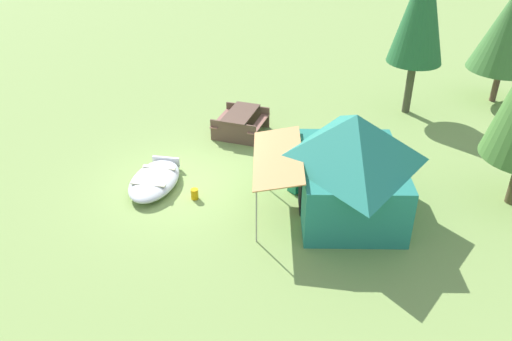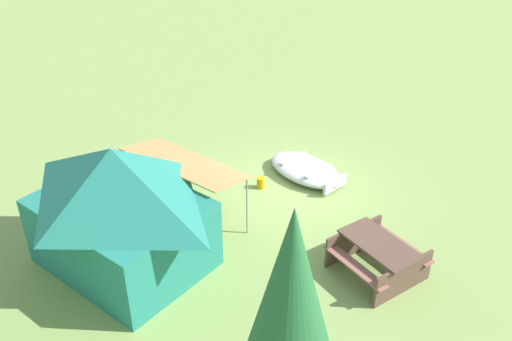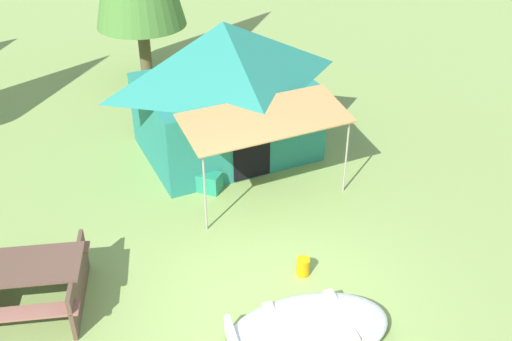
{
  "view_description": "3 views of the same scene",
  "coord_description": "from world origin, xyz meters",
  "px_view_note": "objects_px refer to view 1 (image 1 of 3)",
  "views": [
    {
      "loc": [
        12.37,
        3.38,
        8.15
      ],
      "look_at": [
        0.36,
        2.01,
        0.81
      ],
      "focal_mm": 37.19,
      "sensor_mm": 36.0,
      "label": 1
    },
    {
      "loc": [
        -7.66,
        9.21,
        7.79
      ],
      "look_at": [
        -0.1,
        1.37,
        1.27
      ],
      "focal_mm": 39.09,
      "sensor_mm": 36.0,
      "label": 2
    },
    {
      "loc": [
        -2.3,
        -5.86,
        6.19
      ],
      "look_at": [
        0.57,
        2.21,
        0.84
      ],
      "focal_mm": 41.21,
      "sensor_mm": 36.0,
      "label": 3
    }
  ],
  "objects_px": {
    "pine_tree_back_right": "(510,28)",
    "pine_tree_far_center": "(422,7)",
    "beached_rowboat": "(155,180)",
    "picnic_table": "(241,120)",
    "fuel_can": "(195,194)",
    "canvas_cabin_tent": "(352,163)",
    "cooler_box": "(297,184)"
  },
  "relations": [
    {
      "from": "beached_rowboat",
      "to": "pine_tree_far_center",
      "type": "height_order",
      "value": "pine_tree_far_center"
    },
    {
      "from": "cooler_box",
      "to": "picnic_table",
      "type": "bearing_deg",
      "value": -147.69
    },
    {
      "from": "cooler_box",
      "to": "pine_tree_back_right",
      "type": "bearing_deg",
      "value": 134.76
    },
    {
      "from": "cooler_box",
      "to": "canvas_cabin_tent",
      "type": "bearing_deg",
      "value": 59.55
    },
    {
      "from": "picnic_table",
      "to": "fuel_can",
      "type": "bearing_deg",
      "value": -10.13
    },
    {
      "from": "beached_rowboat",
      "to": "pine_tree_back_right",
      "type": "bearing_deg",
      "value": 123.34
    },
    {
      "from": "picnic_table",
      "to": "pine_tree_far_center",
      "type": "xyz_separation_m",
      "value": [
        -2.4,
        5.7,
        3.25
      ]
    },
    {
      "from": "pine_tree_far_center",
      "to": "pine_tree_back_right",
      "type": "bearing_deg",
      "value": 111.92
    },
    {
      "from": "beached_rowboat",
      "to": "canvas_cabin_tent",
      "type": "relative_size",
      "value": 0.56
    },
    {
      "from": "fuel_can",
      "to": "pine_tree_far_center",
      "type": "bearing_deg",
      "value": 134.85
    },
    {
      "from": "pine_tree_back_right",
      "to": "pine_tree_far_center",
      "type": "distance_m",
      "value": 3.78
    },
    {
      "from": "canvas_cabin_tent",
      "to": "pine_tree_back_right",
      "type": "distance_m",
      "value": 9.75
    },
    {
      "from": "beached_rowboat",
      "to": "canvas_cabin_tent",
      "type": "height_order",
      "value": "canvas_cabin_tent"
    },
    {
      "from": "fuel_can",
      "to": "pine_tree_back_right",
      "type": "height_order",
      "value": "pine_tree_back_right"
    },
    {
      "from": "beached_rowboat",
      "to": "pine_tree_far_center",
      "type": "relative_size",
      "value": 0.41
    },
    {
      "from": "beached_rowboat",
      "to": "picnic_table",
      "type": "relative_size",
      "value": 1.21
    },
    {
      "from": "beached_rowboat",
      "to": "picnic_table",
      "type": "xyz_separation_m",
      "value": [
        -3.51,
        1.96,
        0.27
      ]
    },
    {
      "from": "picnic_table",
      "to": "pine_tree_back_right",
      "type": "xyz_separation_m",
      "value": [
        -3.76,
        9.1,
        2.29
      ]
    },
    {
      "from": "fuel_can",
      "to": "pine_tree_far_center",
      "type": "xyz_separation_m",
      "value": [
        -6.38,
        6.42,
        3.59
      ]
    },
    {
      "from": "cooler_box",
      "to": "pine_tree_far_center",
      "type": "relative_size",
      "value": 0.09
    },
    {
      "from": "fuel_can",
      "to": "pine_tree_far_center",
      "type": "relative_size",
      "value": 0.05
    },
    {
      "from": "pine_tree_far_center",
      "to": "cooler_box",
      "type": "bearing_deg",
      "value": -33.03
    },
    {
      "from": "beached_rowboat",
      "to": "pine_tree_back_right",
      "type": "height_order",
      "value": "pine_tree_back_right"
    },
    {
      "from": "pine_tree_far_center",
      "to": "beached_rowboat",
      "type": "bearing_deg",
      "value": -52.37
    },
    {
      "from": "beached_rowboat",
      "to": "pine_tree_back_right",
      "type": "xyz_separation_m",
      "value": [
        -7.27,
        11.05,
        2.56
      ]
    },
    {
      "from": "canvas_cabin_tent",
      "to": "picnic_table",
      "type": "relative_size",
      "value": 2.15
    },
    {
      "from": "canvas_cabin_tent",
      "to": "cooler_box",
      "type": "relative_size",
      "value": 8.42
    },
    {
      "from": "canvas_cabin_tent",
      "to": "picnic_table",
      "type": "distance_m",
      "value": 5.34
    },
    {
      "from": "cooler_box",
      "to": "fuel_can",
      "type": "height_order",
      "value": "cooler_box"
    },
    {
      "from": "beached_rowboat",
      "to": "picnic_table",
      "type": "bearing_deg",
      "value": 150.84
    },
    {
      "from": "cooler_box",
      "to": "pine_tree_back_right",
      "type": "height_order",
      "value": "pine_tree_back_right"
    },
    {
      "from": "canvas_cabin_tent",
      "to": "pine_tree_back_right",
      "type": "relative_size",
      "value": 0.96
    }
  ]
}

